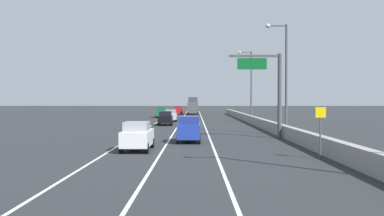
% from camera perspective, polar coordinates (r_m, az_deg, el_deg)
% --- Properties ---
extents(ground_plane, '(320.00, 320.00, 0.00)m').
position_cam_1_polar(ground_plane, '(69.11, 0.20, -1.71)').
color(ground_plane, '#26282B').
extents(lane_stripe_left, '(0.16, 130.00, 0.00)m').
position_cam_1_polar(lane_stripe_left, '(60.39, -5.05, -2.12)').
color(lane_stripe_left, silver).
rests_on(lane_stripe_left, ground_plane).
extents(lane_stripe_center, '(0.16, 130.00, 0.00)m').
position_cam_1_polar(lane_stripe_center, '(60.16, -1.72, -2.13)').
color(lane_stripe_center, silver).
rests_on(lane_stripe_center, ground_plane).
extents(lane_stripe_right, '(0.16, 130.00, 0.00)m').
position_cam_1_polar(lane_stripe_right, '(60.14, 1.61, -2.13)').
color(lane_stripe_right, silver).
rests_on(lane_stripe_right, ground_plane).
extents(jersey_barrier_right, '(0.60, 120.00, 1.10)m').
position_cam_1_polar(jersey_barrier_right, '(45.85, 10.59, -2.49)').
color(jersey_barrier_right, gray).
rests_on(jersey_barrier_right, ground_plane).
extents(overhead_sign_gantry, '(4.68, 0.36, 7.50)m').
position_cam_1_polar(overhead_sign_gantry, '(38.65, 10.50, 3.03)').
color(overhead_sign_gantry, '#47474C').
rests_on(overhead_sign_gantry, ground_plane).
extents(speed_advisory_sign, '(0.60, 0.11, 3.00)m').
position_cam_1_polar(speed_advisory_sign, '(25.78, 16.70, -2.64)').
color(speed_advisory_sign, '#4C4C51').
rests_on(speed_advisory_sign, ground_plane).
extents(lamp_post_right_second, '(2.14, 0.44, 10.80)m').
position_cam_1_polar(lamp_post_right_second, '(42.72, 12.11, 4.77)').
color(lamp_post_right_second, '#4C4C51').
rests_on(lamp_post_right_second, ground_plane).
extents(lamp_post_right_third, '(2.14, 0.44, 10.80)m').
position_cam_1_polar(lamp_post_right_third, '(65.81, 7.68, 3.50)').
color(lamp_post_right_third, '#4C4C51').
rests_on(lamp_post_right_third, ground_plane).
extents(car_black_0, '(1.95, 4.43, 1.88)m').
position_cam_1_polar(car_black_0, '(57.46, -3.54, -1.36)').
color(car_black_0, black).
rests_on(car_black_0, ground_plane).
extents(car_silver_1, '(2.00, 4.20, 1.87)m').
position_cam_1_polar(car_silver_1, '(67.13, -2.83, -1.00)').
color(car_silver_1, '#B7B7BC').
rests_on(car_silver_1, ground_plane).
extents(car_red_2, '(1.79, 4.26, 1.89)m').
position_cam_1_polar(car_red_2, '(99.26, -1.83, -0.30)').
color(car_red_2, red).
rests_on(car_red_2, ground_plane).
extents(car_green_3, '(1.88, 4.77, 2.05)m').
position_cam_1_polar(car_green_3, '(81.50, -4.15, -0.56)').
color(car_green_3, '#196033').
rests_on(car_green_3, ground_plane).
extents(car_blue_4, '(1.90, 4.04, 2.09)m').
position_cam_1_polar(car_blue_4, '(34.50, -0.39, -2.85)').
color(car_blue_4, '#1E389E').
rests_on(car_blue_4, ground_plane).
extents(car_white_5, '(1.89, 4.25, 1.96)m').
position_cam_1_polar(car_white_5, '(29.11, -7.27, -3.73)').
color(car_white_5, white).
rests_on(car_white_5, ground_plane).
extents(box_truck, '(2.47, 7.84, 3.97)m').
position_cam_1_polar(box_truck, '(99.54, 0.12, 0.21)').
color(box_truck, '#4C4C51').
rests_on(box_truck, ground_plane).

